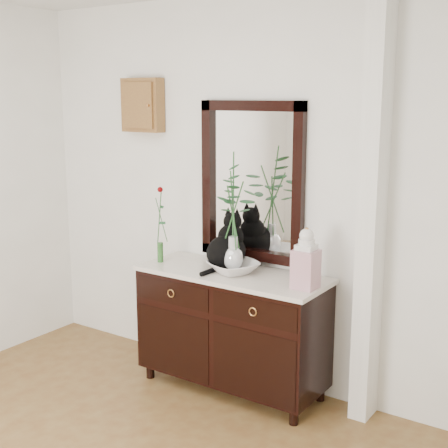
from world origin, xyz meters
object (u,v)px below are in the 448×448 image
Objects in this scene: lotus_bowl at (233,267)px; ginger_jar at (306,258)px; cat at (226,241)px; sideboard at (232,325)px.

ginger_jar reaches higher than lotus_bowl.
cat is 0.66m from ginger_jar.
cat is at bearing 149.45° from sideboard.
sideboard is at bearing -28.89° from cat.
lotus_bowl is 0.57m from ginger_jar.
cat is (-0.08, 0.05, 0.57)m from sideboard.
sideboard is at bearing 135.78° from lotus_bowl.
sideboard is 0.58m from cat.
cat reaches higher than sideboard.
ginger_jar is at bearing -2.55° from lotus_bowl.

